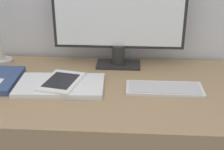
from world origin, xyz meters
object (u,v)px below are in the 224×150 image
object	(u,v)px
monitor	(119,15)
keyboard	(164,89)
laptop	(60,85)
ereader	(61,81)

from	to	relation	value
monitor	keyboard	world-z (taller)	monitor
keyboard	monitor	bearing A→B (deg)	128.11
laptop	ereader	bearing A→B (deg)	57.06
monitor	laptop	xyz separation A→B (m)	(-0.22, -0.25, -0.23)
keyboard	ereader	bearing A→B (deg)	179.91
laptop	ereader	world-z (taller)	ereader
laptop	ereader	size ratio (longest dim) A/B	1.57
monitor	keyboard	bearing A→B (deg)	-51.89
laptop	keyboard	bearing A→B (deg)	0.59
ereader	monitor	bearing A→B (deg)	48.20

